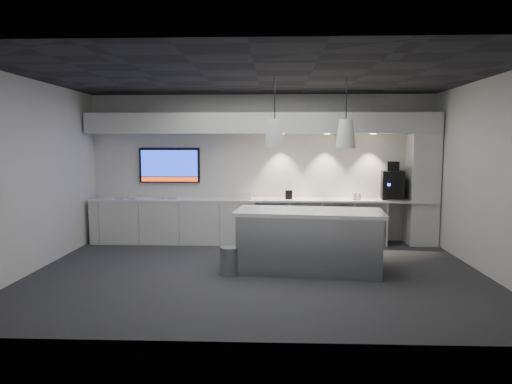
{
  "coord_description": "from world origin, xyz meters",
  "views": [
    {
      "loc": [
        0.25,
        -6.91,
        1.99
      ],
      "look_at": [
        -0.06,
        1.1,
        1.15
      ],
      "focal_mm": 32.0,
      "sensor_mm": 36.0,
      "label": 1
    }
  ],
  "objects_px": {
    "island": "(309,240)",
    "coffee_machine": "(392,184)",
    "wall_tv": "(170,165)",
    "bin": "(230,261)"
  },
  "relations": [
    {
      "from": "bin",
      "to": "coffee_machine",
      "type": "bearing_deg",
      "value": 37.11
    },
    {
      "from": "wall_tv",
      "to": "coffee_machine",
      "type": "height_order",
      "value": "wall_tv"
    },
    {
      "from": "wall_tv",
      "to": "bin",
      "type": "bearing_deg",
      "value": -59.68
    },
    {
      "from": "wall_tv",
      "to": "coffee_machine",
      "type": "relative_size",
      "value": 1.66
    },
    {
      "from": "wall_tv",
      "to": "coffee_machine",
      "type": "xyz_separation_m",
      "value": [
        4.51,
        -0.25,
        -0.35
      ]
    },
    {
      "from": "wall_tv",
      "to": "bin",
      "type": "relative_size",
      "value": 2.93
    },
    {
      "from": "island",
      "to": "bin",
      "type": "xyz_separation_m",
      "value": [
        -1.22,
        -0.24,
        -0.27
      ]
    },
    {
      "from": "coffee_machine",
      "to": "island",
      "type": "bearing_deg",
      "value": -123.41
    },
    {
      "from": "island",
      "to": "coffee_machine",
      "type": "bearing_deg",
      "value": 55.08
    },
    {
      "from": "island",
      "to": "coffee_machine",
      "type": "xyz_separation_m",
      "value": [
        1.8,
        2.06,
        0.72
      ]
    }
  ]
}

